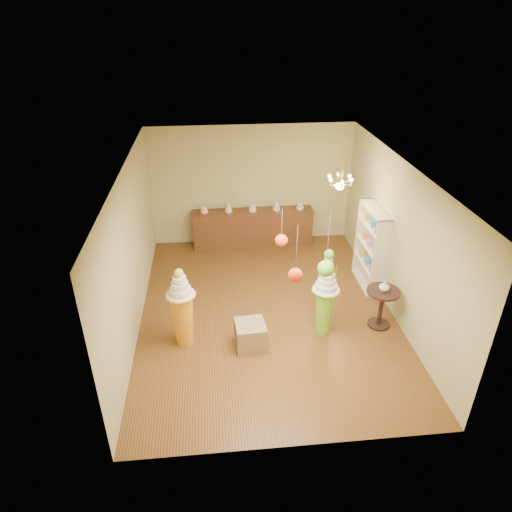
{
  "coord_description": "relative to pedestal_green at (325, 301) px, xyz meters",
  "views": [
    {
      "loc": [
        -0.98,
        -7.49,
        5.46
      ],
      "look_at": [
        -0.22,
        0.0,
        1.29
      ],
      "focal_mm": 32.0,
      "sensor_mm": 36.0,
      "label": 1
    }
  ],
  "objects": [
    {
      "name": "floor",
      "position": [
        -0.97,
        0.78,
        -0.71
      ],
      "size": [
        6.5,
        6.5,
        0.0
      ],
      "primitive_type": "plane",
      "color": "brown",
      "rests_on": "ground"
    },
    {
      "name": "wall_left",
      "position": [
        -3.47,
        0.78,
        0.79
      ],
      "size": [
        0.04,
        6.5,
        3.0
      ],
      "primitive_type": "cube",
      "color": "tan",
      "rests_on": "ground"
    },
    {
      "name": "pom_red_right",
      "position": [
        -0.99,
        -0.89,
        1.75
      ],
      "size": [
        0.18,
        0.18,
        0.63
      ],
      "color": "#3D342C",
      "rests_on": "ceiling"
    },
    {
      "name": "pom_green_mid",
      "position": [
        -0.3,
        -0.91,
        1.24
      ],
      "size": [
        0.26,
        0.26,
        1.18
      ],
      "color": "#3D342C",
      "rests_on": "ceiling"
    },
    {
      "name": "pom_red_left",
      "position": [
        -0.87,
        -1.43,
        1.48
      ],
      "size": [
        0.2,
        0.2,
        0.92
      ],
      "color": "#3D342C",
      "rests_on": "ceiling"
    },
    {
      "name": "wall_front",
      "position": [
        -0.97,
        -2.47,
        0.79
      ],
      "size": [
        5.0,
        0.04,
        3.0
      ],
      "primitive_type": "cube",
      "color": "tan",
      "rests_on": "ground"
    },
    {
      "name": "round_table",
      "position": [
        1.13,
        0.1,
        -0.2
      ],
      "size": [
        0.66,
        0.66,
        0.8
      ],
      "rotation": [
        0.0,
        0.0,
        -0.07
      ],
      "color": "black",
      "rests_on": "floor"
    },
    {
      "name": "vase",
      "position": [
        1.13,
        0.1,
        0.19
      ],
      "size": [
        0.25,
        0.25,
        0.2
      ],
      "primitive_type": "imported",
      "rotation": [
        0.0,
        0.0,
        -0.4
      ],
      "color": "silver",
      "rests_on": "round_table"
    },
    {
      "name": "chandelier",
      "position": [
        0.61,
        1.78,
        1.59
      ],
      "size": [
        0.73,
        0.73,
        0.85
      ],
      "rotation": [
        0.0,
        0.0,
        0.41
      ],
      "color": "gold",
      "rests_on": "ceiling"
    },
    {
      "name": "pedestal_orange",
      "position": [
        -2.58,
        -0.04,
        -0.05
      ],
      "size": [
        0.65,
        0.65,
        1.57
      ],
      "rotation": [
        0.0,
        0.0,
        0.4
      ],
      "color": "orange",
      "rests_on": "floor"
    },
    {
      "name": "burlap_riser",
      "position": [
        -1.39,
        -0.24,
        -0.47
      ],
      "size": [
        0.56,
        0.56,
        0.48
      ],
      "primitive_type": "cube",
      "rotation": [
        0.0,
        0.0,
        0.07
      ],
      "color": "#8E764D",
      "rests_on": "floor"
    },
    {
      "name": "shelving_unit",
      "position": [
        1.37,
        1.58,
        0.19
      ],
      "size": [
        0.33,
        1.2,
        1.8
      ],
      "color": "silver",
      "rests_on": "floor"
    },
    {
      "name": "wall_back",
      "position": [
        -0.97,
        4.03,
        0.79
      ],
      "size": [
        5.0,
        0.04,
        3.0
      ],
      "primitive_type": "cube",
      "color": "tan",
      "rests_on": "ground"
    },
    {
      "name": "ceiling",
      "position": [
        -0.97,
        0.78,
        2.29
      ],
      "size": [
        6.5,
        6.5,
        0.0
      ],
      "primitive_type": "plane",
      "rotation": [
        3.14,
        0.0,
        0.0
      ],
      "color": "silver",
      "rests_on": "ground"
    },
    {
      "name": "pedestal_green",
      "position": [
        0.0,
        0.0,
        0.0
      ],
      "size": [
        0.58,
        0.58,
        1.78
      ],
      "rotation": [
        0.0,
        0.0,
        -0.26
      ],
      "color": "#82CA2C",
      "rests_on": "floor"
    },
    {
      "name": "wall_right",
      "position": [
        1.53,
        0.78,
        0.79
      ],
      "size": [
        0.04,
        6.5,
        3.0
      ],
      "primitive_type": "cube",
      "color": "tan",
      "rests_on": "ground"
    },
    {
      "name": "sideboard",
      "position": [
        -0.97,
        3.75,
        -0.23
      ],
      "size": [
        3.04,
        0.54,
        1.16
      ],
      "color": "#57311B",
      "rests_on": "floor"
    }
  ]
}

